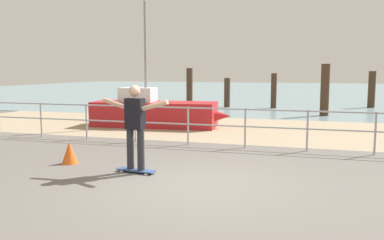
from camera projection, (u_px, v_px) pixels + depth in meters
The scene contains 13 objects.
ground_plane at pixel (178, 202), 6.30m from camera, with size 24.00×10.00×0.04m, color #605B56.
beach_strip at pixel (253, 130), 13.91m from camera, with size 24.00×6.00×0.04m, color tan.
sea_surface at pixel (294, 91), 40.52m from camera, with size 72.00×50.00×0.04m, color #75939E.
railing_fence at pixel (188, 120), 10.95m from camera, with size 12.43×0.05×1.05m.
sailboat at pixel (159, 113), 14.56m from camera, with size 5.03×1.79×4.41m.
skateboard at pixel (136, 170), 8.02m from camera, with size 0.82×0.30×0.08m.
skateboarder at pixel (135, 122), 7.90m from camera, with size 1.45×0.28×1.65m.
groyne_post_0 at pixel (190, 86), 24.07m from camera, with size 0.37×0.37×2.14m, color #422D1E.
groyne_post_1 at pixel (227, 93), 22.27m from camera, with size 0.32×0.32×1.60m, color #422D1E.
groyne_post_2 at pixel (274, 91), 21.57m from camera, with size 0.30×0.30×1.86m, color #422D1E.
groyne_post_3 at pixel (325, 90), 17.97m from camera, with size 0.38×0.38×2.30m, color #422D1E.
groyne_post_4 at pixel (372, 90), 21.95m from camera, with size 0.37×0.37×1.97m, color #422D1E.
traffic_cone at pixel (70, 153), 8.79m from camera, with size 0.36×0.36×0.50m, color #E55919.
Camera 1 is at (1.97, -6.78, 2.02)m, focal length 38.20 mm.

